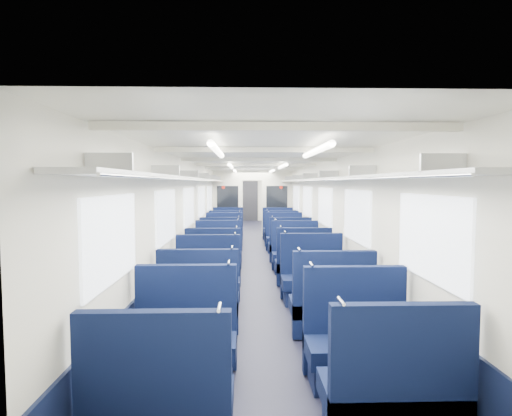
% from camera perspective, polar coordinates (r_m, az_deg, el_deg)
% --- Properties ---
extents(floor, '(2.80, 18.00, 0.01)m').
position_cam_1_polar(floor, '(11.05, -0.27, -6.28)').
color(floor, black).
rests_on(floor, ground).
extents(ceiling, '(2.80, 18.00, 0.01)m').
position_cam_1_polar(ceiling, '(10.89, -0.27, 5.99)').
color(ceiling, white).
rests_on(ceiling, wall_left).
extents(wall_left, '(0.02, 18.00, 2.35)m').
position_cam_1_polar(wall_left, '(10.97, -7.60, -0.20)').
color(wall_left, beige).
rests_on(wall_left, floor).
extents(dado_left, '(0.03, 17.90, 0.70)m').
position_cam_1_polar(dado_left, '(11.05, -7.49, -4.47)').
color(dado_left, black).
rests_on(dado_left, floor).
extents(wall_right, '(0.02, 18.00, 2.35)m').
position_cam_1_polar(wall_right, '(11.03, 7.02, -0.17)').
color(wall_right, beige).
rests_on(wall_right, floor).
extents(dado_right, '(0.03, 17.90, 0.70)m').
position_cam_1_polar(dado_right, '(11.11, 6.91, -4.42)').
color(dado_right, black).
rests_on(dado_right, floor).
extents(wall_far, '(2.80, 0.02, 2.35)m').
position_cam_1_polar(wall_far, '(19.90, -0.83, 1.54)').
color(wall_far, beige).
rests_on(wall_far, floor).
extents(luggage_rack_left, '(0.36, 17.40, 0.18)m').
position_cam_1_polar(luggage_rack_left, '(10.93, -6.66, 3.98)').
color(luggage_rack_left, '#B2B5BA').
rests_on(luggage_rack_left, wall_left).
extents(luggage_rack_right, '(0.36, 17.40, 0.18)m').
position_cam_1_polar(luggage_rack_right, '(10.98, 6.09, 3.99)').
color(luggage_rack_right, '#B2B5BA').
rests_on(luggage_rack_right, wall_right).
extents(windows, '(2.78, 15.60, 0.75)m').
position_cam_1_polar(windows, '(10.44, -0.21, 0.99)').
color(windows, white).
rests_on(windows, wall_left).
extents(ceiling_fittings, '(2.70, 16.06, 0.11)m').
position_cam_1_polar(ceiling_fittings, '(10.63, -0.24, 5.72)').
color(ceiling_fittings, silver).
rests_on(ceiling_fittings, ceiling).
extents(end_door, '(0.75, 0.06, 2.00)m').
position_cam_1_polar(end_door, '(19.84, -0.83, 1.03)').
color(end_door, black).
rests_on(end_door, floor).
extents(bulkhead, '(2.80, 0.10, 2.35)m').
position_cam_1_polar(bulkhead, '(14.06, -0.55, 0.91)').
color(bulkhead, silver).
rests_on(bulkhead, floor).
extents(seat_0, '(1.00, 0.55, 1.12)m').
position_cam_1_polar(seat_0, '(3.10, -13.83, -26.63)').
color(seat_0, '#0C163A').
rests_on(seat_0, floor).
extents(seat_1, '(1.00, 0.55, 1.12)m').
position_cam_1_polar(seat_1, '(3.31, 19.27, -24.62)').
color(seat_1, '#0C163A').
rests_on(seat_1, floor).
extents(seat_2, '(1.00, 0.55, 1.12)m').
position_cam_1_polar(seat_2, '(4.11, -10.26, -18.70)').
color(seat_2, '#0C163A').
rests_on(seat_2, floor).
extents(seat_3, '(1.00, 0.55, 1.12)m').
position_cam_1_polar(seat_3, '(4.10, 14.46, -18.81)').
color(seat_3, '#0C163A').
rests_on(seat_3, floor).
extents(seat_4, '(1.00, 0.55, 1.12)m').
position_cam_1_polar(seat_4, '(5.23, -8.20, -13.73)').
color(seat_4, '#0C163A').
rests_on(seat_4, floor).
extents(seat_5, '(1.00, 0.55, 1.12)m').
position_cam_1_polar(seat_5, '(5.15, 10.83, -14.03)').
color(seat_5, '#0C163A').
rests_on(seat_5, floor).
extents(seat_6, '(1.00, 0.55, 1.12)m').
position_cam_1_polar(seat_6, '(6.27, -7.03, -10.78)').
color(seat_6, '#0C163A').
rests_on(seat_6, floor).
extents(seat_7, '(1.00, 0.55, 1.12)m').
position_cam_1_polar(seat_7, '(6.46, 8.17, -10.36)').
color(seat_7, '#0C163A').
rests_on(seat_7, floor).
extents(seat_8, '(1.00, 0.55, 1.12)m').
position_cam_1_polar(seat_8, '(7.41, -6.14, -8.52)').
color(seat_8, '#0C163A').
rests_on(seat_8, floor).
extents(seat_9, '(1.00, 0.55, 1.12)m').
position_cam_1_polar(seat_9, '(7.48, 6.79, -8.41)').
color(seat_9, '#0C163A').
rests_on(seat_9, floor).
extents(seat_10, '(1.00, 0.55, 1.12)m').
position_cam_1_polar(seat_10, '(8.61, -5.48, -6.80)').
color(seat_10, '#0C163A').
rests_on(seat_10, floor).
extents(seat_11, '(1.00, 0.55, 1.12)m').
position_cam_1_polar(seat_11, '(8.53, 5.74, -6.91)').
color(seat_11, '#0C163A').
rests_on(seat_11, floor).
extents(seat_12, '(1.00, 0.55, 1.12)m').
position_cam_1_polar(seat_12, '(9.61, -5.06, -5.70)').
color(seat_12, '#0C163A').
rests_on(seat_12, floor).
extents(seat_13, '(1.00, 0.55, 1.12)m').
position_cam_1_polar(seat_13, '(9.61, 4.90, -5.71)').
color(seat_13, '#0C163A').
rests_on(seat_13, floor).
extents(seat_14, '(1.00, 0.55, 1.12)m').
position_cam_1_polar(seat_14, '(10.84, -4.65, -4.64)').
color(seat_14, '#0C163A').
rests_on(seat_14, floor).
extents(seat_15, '(1.00, 0.55, 1.12)m').
position_cam_1_polar(seat_15, '(10.92, 4.12, -4.57)').
color(seat_15, '#0C163A').
rests_on(seat_15, floor).
extents(seat_16, '(1.00, 0.55, 1.12)m').
position_cam_1_polar(seat_16, '(11.92, -4.36, -3.89)').
color(seat_16, '#0C163A').
rests_on(seat_16, floor).
extents(seat_17, '(1.00, 0.55, 1.12)m').
position_cam_1_polar(seat_17, '(11.90, 3.65, -3.89)').
color(seat_17, '#0C163A').
rests_on(seat_17, floor).
extents(seat_18, '(1.00, 0.55, 1.12)m').
position_cam_1_polar(seat_18, '(13.15, -4.10, -3.18)').
color(seat_18, '#0C163A').
rests_on(seat_18, floor).
extents(seat_19, '(1.00, 0.55, 1.12)m').
position_cam_1_polar(seat_19, '(13.02, 3.20, -3.24)').
color(seat_19, '#0C163A').
rests_on(seat_19, floor).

